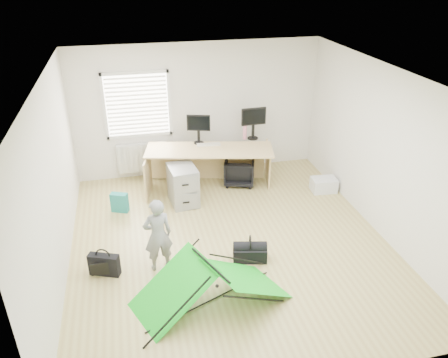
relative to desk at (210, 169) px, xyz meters
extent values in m
plane|color=tan|center=(-0.06, -1.91, -0.42)|extent=(5.50, 5.50, 0.00)
cube|color=silver|center=(-0.06, 0.84, 0.93)|extent=(5.00, 0.02, 2.70)
cube|color=silver|center=(-1.26, 0.80, 1.13)|extent=(1.20, 0.06, 1.20)
cube|color=silver|center=(-1.26, 0.76, 0.03)|extent=(1.00, 0.12, 0.60)
cube|color=tan|center=(0.00, 0.00, 0.00)|extent=(2.55, 1.28, 0.83)
cube|color=#929496|center=(-0.60, -0.48, -0.05)|extent=(0.54, 0.68, 0.73)
cube|color=black|center=(-0.14, 0.34, 0.63)|extent=(0.46, 0.23, 0.43)
cube|color=black|center=(0.97, 0.33, 0.65)|extent=(0.50, 0.13, 0.48)
cube|color=beige|center=(0.03, 0.21, 0.43)|extent=(0.47, 0.20, 0.02)
cylinder|color=#CF7489|center=(0.80, 0.35, 0.55)|extent=(0.09, 0.09, 0.28)
imported|color=black|center=(0.62, 0.04, -0.14)|extent=(0.74, 0.75, 0.55)
imported|color=gray|center=(-1.22, -2.30, 0.16)|extent=(0.46, 0.34, 1.16)
cube|color=silver|center=(2.15, -0.65, -0.28)|extent=(0.50, 0.37, 0.27)
cube|color=#1C7876|center=(-1.77, -0.53, -0.24)|extent=(0.33, 0.24, 0.36)
cube|color=black|center=(-2.02, -2.28, -0.25)|extent=(0.46, 0.29, 0.33)
cube|color=silver|center=(-0.39, -2.53, -0.36)|extent=(0.13, 0.13, 0.10)
cube|color=black|center=(0.13, -2.42, -0.30)|extent=(0.55, 0.36, 0.22)
camera|label=1|loc=(-1.46, -7.57, 3.75)|focal=35.00mm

